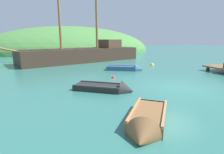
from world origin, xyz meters
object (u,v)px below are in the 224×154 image
rowboat_portside (147,123)px  buoy_yellow (152,65)px  buoy_red (113,78)px  rowboat_outer_left (126,69)px  rowboat_outer_right (108,89)px  sailing_ship (84,57)px

rowboat_portside → buoy_yellow: size_ratio=6.81×
rowboat_portside → buoy_red: size_ratio=10.16×
rowboat_outer_left → rowboat_outer_right: bearing=-95.1°
rowboat_outer_left → buoy_red: 3.45m
sailing_ship → rowboat_outer_right: (-1.33, -13.57, -0.48)m
rowboat_outer_right → rowboat_portside: bearing=-56.3°
sailing_ship → rowboat_outer_right: bearing=66.8°
sailing_ship → buoy_red: (0.09, -10.59, -0.57)m
rowboat_outer_left → buoy_yellow: (3.94, 1.93, -0.12)m
sailing_ship → buoy_yellow: (6.29, -6.05, -0.57)m
rowboat_outer_left → buoy_yellow: rowboat_outer_left is taller
rowboat_outer_right → buoy_red: (1.43, 2.98, -0.09)m
buoy_red → rowboat_portside: bearing=-102.1°
sailing_ship → rowboat_portside: sailing_ship is taller
rowboat_portside → buoy_red: (1.57, 7.30, -0.12)m
buoy_yellow → rowboat_outer_right: bearing=-135.4°
rowboat_outer_right → rowboat_outer_left: size_ratio=1.00×
sailing_ship → buoy_red: size_ratio=59.69×
rowboat_outer_right → buoy_red: 3.30m
sailing_ship → rowboat_outer_left: sailing_ship is taller
sailing_ship → rowboat_outer_left: 8.33m
buoy_yellow → rowboat_outer_left: bearing=-153.9°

